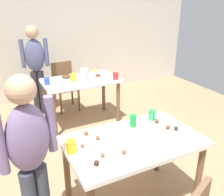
% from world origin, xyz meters
% --- Properties ---
extents(ground_plane, '(6.40, 6.40, 0.00)m').
position_xyz_m(ground_plane, '(0.00, 0.00, 0.00)').
color(ground_plane, '#9E7A56').
extents(wall_back, '(6.40, 0.10, 2.60)m').
position_xyz_m(wall_back, '(0.00, 3.20, 1.30)').
color(wall_back, beige).
rests_on(wall_back, ground_plane).
extents(dining_table_near, '(1.22, 0.75, 0.75)m').
position_xyz_m(dining_table_near, '(-0.15, -0.17, 0.65)').
color(dining_table_near, silver).
rests_on(dining_table_near, ground_plane).
extents(dining_table_far, '(1.17, 0.68, 0.75)m').
position_xyz_m(dining_table_far, '(0.04, 1.73, 0.64)').
color(dining_table_far, silver).
rests_on(dining_table_far, ground_plane).
extents(chair_far_table, '(0.42, 0.42, 0.87)m').
position_xyz_m(chair_far_table, '(-0.03, 2.43, 0.50)').
color(chair_far_table, brown).
rests_on(chair_far_table, ground_plane).
extents(person_girl_near, '(0.45, 0.29, 1.48)m').
position_xyz_m(person_girl_near, '(-1.04, -0.18, 0.89)').
color(person_girl_near, '#383D4C').
rests_on(person_girl_near, ground_plane).
extents(person_adult_far, '(0.46, 0.25, 1.54)m').
position_xyz_m(person_adult_far, '(-0.50, 2.40, 0.93)').
color(person_adult_far, '#28282D').
rests_on(person_adult_far, ground_plane).
extents(mixing_bowl, '(0.22, 0.22, 0.07)m').
position_xyz_m(mixing_bowl, '(-0.18, -0.19, 0.79)').
color(mixing_bowl, white).
rests_on(mixing_bowl, dining_table_near).
extents(soda_can, '(0.07, 0.07, 0.12)m').
position_xyz_m(soda_can, '(-0.02, 0.05, 0.81)').
color(soda_can, '#198438').
rests_on(soda_can, dining_table_near).
extents(fork_near, '(0.17, 0.02, 0.01)m').
position_xyz_m(fork_near, '(-0.47, -0.43, 0.75)').
color(fork_near, silver).
rests_on(fork_near, dining_table_near).
extents(cup_near_0, '(0.09, 0.09, 0.11)m').
position_xyz_m(cup_near_0, '(-0.71, -0.10, 0.81)').
color(cup_near_0, yellow).
rests_on(cup_near_0, dining_table_near).
extents(cup_near_1, '(0.07, 0.07, 0.11)m').
position_xyz_m(cup_near_1, '(0.23, 0.09, 0.81)').
color(cup_near_1, green).
rests_on(cup_near_1, dining_table_near).
extents(cake_ball_0, '(0.04, 0.04, 0.04)m').
position_xyz_m(cake_ball_0, '(-0.44, -0.02, 0.77)').
color(cake_ball_0, brown).
rests_on(cake_ball_0, dining_table_near).
extents(cake_ball_1, '(0.04, 0.04, 0.04)m').
position_xyz_m(cake_ball_1, '(-0.60, -0.08, 0.77)').
color(cake_ball_1, brown).
rests_on(cake_ball_1, dining_table_near).
extents(cake_ball_2, '(0.04, 0.04, 0.04)m').
position_xyz_m(cake_ball_2, '(-0.34, -0.32, 0.77)').
color(cake_ball_2, brown).
rests_on(cake_ball_2, dining_table_near).
extents(cake_ball_3, '(0.05, 0.05, 0.05)m').
position_xyz_m(cake_ball_3, '(0.23, -0.00, 0.77)').
color(cake_ball_3, brown).
rests_on(cake_ball_3, dining_table_near).
extents(cake_ball_4, '(0.04, 0.04, 0.04)m').
position_xyz_m(cake_ball_4, '(0.31, -0.21, 0.77)').
color(cake_ball_4, '#3D2319').
rests_on(cake_ball_4, dining_table_near).
extents(cake_ball_5, '(0.05, 0.05, 0.05)m').
position_xyz_m(cake_ball_5, '(-0.50, 0.10, 0.77)').
color(cake_ball_5, brown).
rests_on(cake_ball_5, dining_table_near).
extents(cake_ball_6, '(0.04, 0.04, 0.04)m').
position_xyz_m(cake_ball_6, '(0.25, -0.15, 0.77)').
color(cake_ball_6, brown).
rests_on(cake_ball_6, dining_table_near).
extents(cake_ball_7, '(0.04, 0.04, 0.04)m').
position_xyz_m(cake_ball_7, '(-0.51, -0.28, 0.77)').
color(cake_ball_7, brown).
rests_on(cake_ball_7, dining_table_near).
extents(cake_ball_8, '(0.05, 0.05, 0.05)m').
position_xyz_m(cake_ball_8, '(-0.59, -0.36, 0.77)').
color(cake_ball_8, '#3D2319').
rests_on(cake_ball_8, dining_table_near).
extents(pitcher_far, '(0.12, 0.12, 0.22)m').
position_xyz_m(pitcher_far, '(0.03, 1.52, 0.86)').
color(pitcher_far, white).
rests_on(pitcher_far, dining_table_far).
extents(cup_far_0, '(0.08, 0.08, 0.11)m').
position_xyz_m(cup_far_0, '(-0.49, 1.72, 0.81)').
color(cup_far_0, '#3351B2').
rests_on(cup_far_0, dining_table_far).
extents(cup_far_1, '(0.09, 0.09, 0.12)m').
position_xyz_m(cup_far_1, '(0.53, 1.48, 0.81)').
color(cup_far_1, red).
rests_on(cup_far_1, dining_table_far).
extents(cup_far_2, '(0.09, 0.09, 0.12)m').
position_xyz_m(cup_far_2, '(-0.09, 1.71, 0.81)').
color(cup_far_2, yellow).
rests_on(cup_far_2, dining_table_far).
extents(donut_far_0, '(0.10, 0.10, 0.03)m').
position_xyz_m(donut_far_0, '(0.36, 1.77, 0.77)').
color(donut_far_0, brown).
rests_on(donut_far_0, dining_table_far).
extents(donut_far_1, '(0.14, 0.14, 0.04)m').
position_xyz_m(donut_far_1, '(-0.14, 1.92, 0.77)').
color(donut_far_1, brown).
rests_on(donut_far_1, dining_table_far).
extents(donut_far_2, '(0.11, 0.11, 0.03)m').
position_xyz_m(donut_far_2, '(0.41, 2.02, 0.77)').
color(donut_far_2, gold).
rests_on(donut_far_2, dining_table_far).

